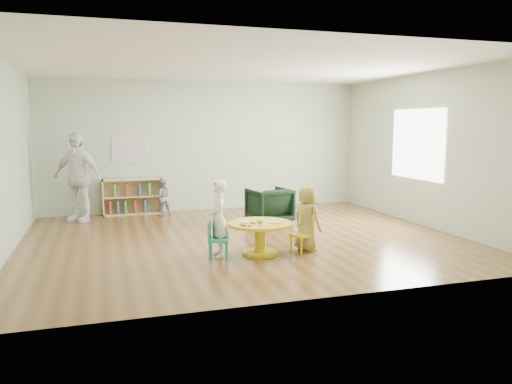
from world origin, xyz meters
TOP-DOWN VIEW (x-y plane):
  - room at (0.01, 0.00)m, footprint 7.10×7.00m
  - activity_table at (-0.03, -1.03)m, footprint 0.93×0.93m
  - kid_chair_left at (-0.70, -1.05)m, footprint 0.35×0.35m
  - kid_chair_right at (0.62, -1.09)m, footprint 0.35×0.35m
  - bookshelf at (-1.61, 2.86)m, footprint 1.20×0.30m
  - alphabet_poster at (-1.60, 2.98)m, footprint 0.74×0.01m
  - armchair at (0.83, 1.10)m, footprint 0.83×0.85m
  - child_left at (-0.64, -0.99)m, footprint 0.29×0.42m
  - child_right at (0.69, -1.05)m, footprint 0.48×0.56m
  - toddler at (-1.02, 2.45)m, footprint 0.40×0.32m
  - adult_caretaker at (-2.64, 2.36)m, footprint 1.08×0.90m

SIDE VIEW (x-z plane):
  - kid_chair_right at x=0.62m, z-range 0.02..0.52m
  - kid_chair_left at x=-0.70m, z-range 0.02..0.55m
  - activity_table at x=-0.03m, z-range 0.07..0.58m
  - armchair at x=0.83m, z-range 0.00..0.67m
  - bookshelf at x=-1.61m, z-range -0.01..0.74m
  - toddler at x=-1.02m, z-range 0.00..0.77m
  - child_right at x=0.69m, z-range 0.00..0.97m
  - child_left at x=-0.64m, z-range 0.00..1.10m
  - adult_caretaker at x=-2.64m, z-range 0.00..1.73m
  - alphabet_poster at x=-1.60m, z-range 1.08..1.62m
  - room at x=0.01m, z-range 0.49..3.29m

